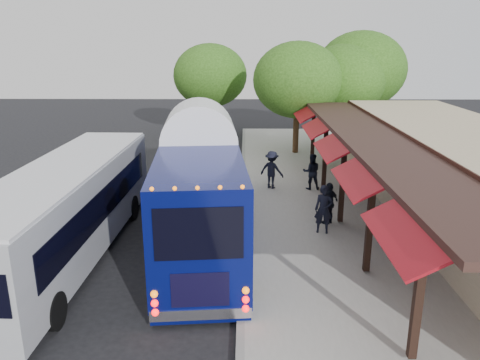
% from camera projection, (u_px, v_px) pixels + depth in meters
% --- Properties ---
extents(ground, '(90.00, 90.00, 0.00)m').
position_uv_depth(ground, '(240.00, 276.00, 14.12)').
color(ground, black).
rests_on(ground, ground).
extents(sidewalk, '(10.00, 40.00, 0.15)m').
position_uv_depth(sidewalk, '(372.00, 225.00, 17.88)').
color(sidewalk, '#9E9B93').
rests_on(sidewalk, ground).
extents(curb, '(0.20, 40.00, 0.16)m').
position_uv_depth(curb, '(242.00, 224.00, 17.93)').
color(curb, gray).
rests_on(curb, ground).
extents(station_shelter, '(8.15, 20.00, 3.60)m').
position_uv_depth(station_shelter, '(467.00, 181.00, 17.33)').
color(station_shelter, tan).
rests_on(station_shelter, ground).
extents(coach_bus, '(3.60, 12.22, 3.86)m').
position_uv_depth(coach_bus, '(200.00, 180.00, 16.64)').
color(coach_bus, '#060D51').
rests_on(coach_bus, ground).
extents(city_bus, '(2.78, 11.49, 3.07)m').
position_uv_depth(city_bus, '(67.00, 208.00, 14.96)').
color(city_bus, '#92949A').
rests_on(city_bus, ground).
extents(ped_a, '(0.71, 0.53, 1.77)m').
position_uv_depth(ped_a, '(324.00, 209.00, 16.75)').
color(ped_a, black).
rests_on(ped_a, sidewalk).
extents(ped_b, '(0.82, 0.64, 1.69)m').
position_uv_depth(ped_b, '(312.00, 172.00, 21.74)').
color(ped_b, black).
rests_on(ped_b, sidewalk).
extents(ped_c, '(0.97, 0.93, 1.62)m').
position_uv_depth(ped_c, '(329.00, 203.00, 17.59)').
color(ped_c, black).
rests_on(ped_c, sidewalk).
extents(ped_d, '(1.32, 1.10, 1.77)m').
position_uv_depth(ped_d, '(272.00, 170.00, 21.89)').
color(ped_d, black).
rests_on(ped_d, sidewalk).
extents(sign_board, '(0.18, 0.48, 1.07)m').
position_uv_depth(sign_board, '(380.00, 221.00, 16.12)').
color(sign_board, black).
rests_on(sign_board, sidewalk).
extents(tree_left, '(5.36, 5.36, 6.86)m').
position_uv_depth(tree_left, '(298.00, 80.00, 27.98)').
color(tree_left, '#382314').
rests_on(tree_left, ground).
extents(tree_mid, '(5.22, 5.22, 6.69)m').
position_uv_depth(tree_mid, '(344.00, 80.00, 29.43)').
color(tree_mid, '#382314').
rests_on(tree_mid, ground).
extents(tree_right, '(5.87, 5.87, 7.52)m').
position_uv_depth(tree_right, '(361.00, 70.00, 30.62)').
color(tree_right, '#382314').
rests_on(tree_right, ground).
extents(tree_far, '(5.24, 5.24, 6.71)m').
position_uv_depth(tree_far, '(210.00, 76.00, 33.22)').
color(tree_far, '#382314').
rests_on(tree_far, ground).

